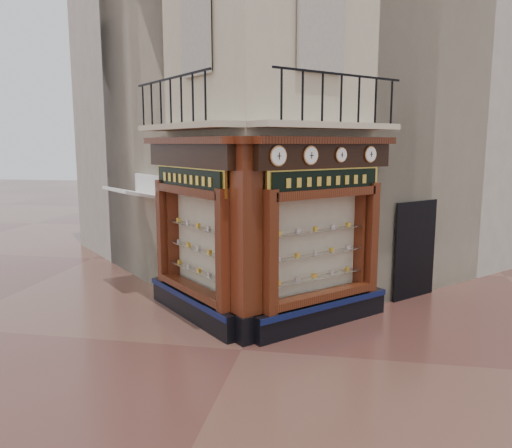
% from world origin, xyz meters
% --- Properties ---
extents(ground, '(80.00, 80.00, 0.00)m').
position_xyz_m(ground, '(0.00, 0.00, 0.00)').
color(ground, '#532D26').
rests_on(ground, ground).
extents(main_building, '(11.31, 11.31, 12.00)m').
position_xyz_m(main_building, '(0.00, 6.16, 6.00)').
color(main_building, '#BCAD92').
rests_on(main_building, ground).
extents(neighbour_left, '(11.31, 11.31, 11.00)m').
position_xyz_m(neighbour_left, '(-2.47, 8.63, 5.50)').
color(neighbour_left, '#BDB6A4').
rests_on(neighbour_left, ground).
extents(neighbour_right, '(11.31, 11.31, 11.00)m').
position_xyz_m(neighbour_right, '(2.47, 8.63, 5.50)').
color(neighbour_right, '#BDB6A4').
rests_on(neighbour_right, ground).
extents(shopfront_left, '(2.86, 2.86, 3.98)m').
position_xyz_m(shopfront_left, '(-1.41, 1.57, 1.98)').
color(shopfront_left, black).
rests_on(shopfront_left, ground).
extents(shopfront_right, '(2.86, 2.86, 3.98)m').
position_xyz_m(shopfront_right, '(1.41, 1.57, 1.98)').
color(shopfront_right, black).
rests_on(shopfront_right, ground).
extents(corner_pilaster, '(0.85, 0.85, 3.98)m').
position_xyz_m(corner_pilaster, '(0.00, 0.50, 1.95)').
color(corner_pilaster, black).
rests_on(corner_pilaster, ground).
extents(balcony, '(5.94, 2.97, 1.03)m').
position_xyz_m(balcony, '(0.00, 1.49, 4.22)').
color(balcony, '#BCAD92').
rests_on(balcony, ground).
extents(clock_a, '(0.31, 0.31, 0.39)m').
position_xyz_m(clock_a, '(0.60, 0.50, 3.62)').
color(clock_a, '#AC6D39').
rests_on(clock_a, ground).
extents(clock_b, '(0.30, 0.30, 0.37)m').
position_xyz_m(clock_b, '(1.16, 1.06, 3.62)').
color(clock_b, '#AC6D39').
rests_on(clock_b, ground).
extents(clock_c, '(0.25, 0.25, 0.31)m').
position_xyz_m(clock_c, '(1.74, 1.63, 3.62)').
color(clock_c, '#AC6D39').
rests_on(clock_c, ground).
extents(clock_d, '(0.28, 0.28, 0.35)m').
position_xyz_m(clock_d, '(2.35, 2.24, 3.62)').
color(clock_d, '#AC6D39').
rests_on(clock_d, ground).
extents(awning, '(1.93, 1.93, 0.30)m').
position_xyz_m(awning, '(-3.57, 3.36, 0.00)').
color(awning, white).
rests_on(awning, ground).
extents(signboard_left, '(2.18, 2.18, 0.59)m').
position_xyz_m(signboard_left, '(-1.46, 1.51, 3.10)').
color(signboard_left, yellow).
rests_on(signboard_left, ground).
extents(signboard_right, '(2.16, 2.16, 0.58)m').
position_xyz_m(signboard_right, '(1.46, 1.51, 3.10)').
color(signboard_right, yellow).
rests_on(signboard_right, ground).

